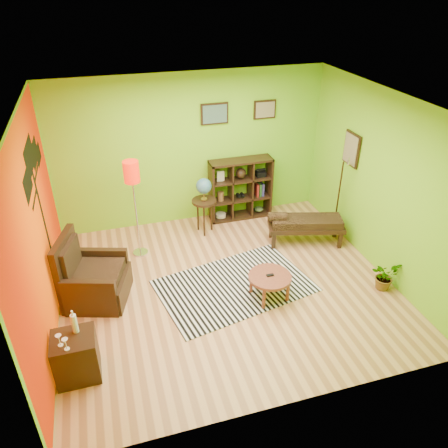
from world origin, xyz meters
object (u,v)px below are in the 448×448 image
object	(u,v)px
cube_shelf	(241,189)
bench	(304,223)
coffee_table	(270,279)
armchair	(92,281)
globe_table	(204,192)
floor_lamp	(132,181)
potted_plant	(384,278)
side_cabinet	(76,356)

from	to	relation	value
cube_shelf	bench	distance (m)	1.46
coffee_table	cube_shelf	world-z (taller)	cube_shelf
armchair	cube_shelf	size ratio (longest dim) A/B	0.89
bench	globe_table	bearing A→B (deg)	151.96
coffee_table	armchair	bearing A→B (deg)	163.96
coffee_table	armchair	size ratio (longest dim) A/B	0.59
coffee_table	globe_table	distance (m)	2.19
cube_shelf	bench	xyz separation A→B (m)	(0.76, -1.23, -0.21)
globe_table	armchair	bearing A→B (deg)	-146.26
armchair	floor_lamp	size ratio (longest dim) A/B	0.63
coffee_table	armchair	world-z (taller)	armchair
potted_plant	side_cabinet	bearing A→B (deg)	-174.81
globe_table	bench	xyz separation A→B (m)	(1.59, -0.85, -0.43)
floor_lamp	potted_plant	world-z (taller)	floor_lamp
coffee_table	cube_shelf	size ratio (longest dim) A/B	0.53
floor_lamp	bench	xyz separation A→B (m)	(2.84, -0.47, -0.99)
armchair	bench	distance (m)	3.68
coffee_table	side_cabinet	xyz separation A→B (m)	(-2.74, -0.71, -0.03)
coffee_table	floor_lamp	bearing A→B (deg)	134.81
armchair	bench	bearing A→B (deg)	8.12
potted_plant	armchair	bearing A→B (deg)	166.59
coffee_table	potted_plant	bearing A→B (deg)	-9.56
side_cabinet	cube_shelf	distance (m)	4.45
bench	coffee_table	bearing A→B (deg)	-132.54
floor_lamp	globe_table	size ratio (longest dim) A/B	1.57
coffee_table	globe_table	xyz separation A→B (m)	(-0.46, 2.09, 0.49)
floor_lamp	bench	bearing A→B (deg)	-9.45
floor_lamp	cube_shelf	size ratio (longest dim) A/B	1.42
floor_lamp	globe_table	xyz separation A→B (m)	(1.25, 0.38, -0.56)
coffee_table	floor_lamp	size ratio (longest dim) A/B	0.37
coffee_table	cube_shelf	distance (m)	2.51
cube_shelf	coffee_table	bearing A→B (deg)	-98.66
armchair	floor_lamp	bearing A→B (deg)	50.97
side_cabinet	floor_lamp	world-z (taller)	floor_lamp
coffee_table	cube_shelf	xyz separation A→B (m)	(0.38, 2.47, 0.26)
side_cabinet	potted_plant	bearing A→B (deg)	5.19
armchair	side_cabinet	world-z (taller)	armchair
globe_table	potted_plant	xyz separation A→B (m)	(2.22, -2.39, -0.65)
coffee_table	side_cabinet	bearing A→B (deg)	-165.55
floor_lamp	bench	size ratio (longest dim) A/B	1.22
side_cabinet	bench	distance (m)	4.34
globe_table	potted_plant	bearing A→B (deg)	-47.09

